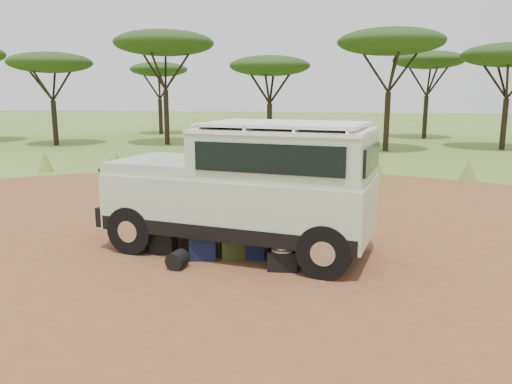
% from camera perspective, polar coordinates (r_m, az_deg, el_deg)
% --- Properties ---
extents(ground, '(140.00, 140.00, 0.00)m').
position_cam_1_polar(ground, '(8.82, -3.07, -7.76)').
color(ground, '#5C782A').
rests_on(ground, ground).
extents(dirt_clearing, '(23.00, 23.00, 0.01)m').
position_cam_1_polar(dirt_clearing, '(8.82, -3.07, -7.74)').
color(dirt_clearing, brown).
rests_on(dirt_clearing, ground).
extents(grass_fringe, '(36.60, 1.60, 0.90)m').
position_cam_1_polar(grass_fringe, '(17.07, 3.86, 2.89)').
color(grass_fringe, '#5C782A').
rests_on(grass_fringe, ground).
extents(acacia_treeline, '(46.70, 13.20, 6.26)m').
position_cam_1_polar(acacia_treeline, '(28.03, 7.88, 15.22)').
color(acacia_treeline, black).
rests_on(acacia_treeline, ground).
extents(safari_vehicle, '(5.15, 2.79, 2.38)m').
position_cam_1_polar(safari_vehicle, '(9.00, -0.87, 0.21)').
color(safari_vehicle, '#B4D1B3').
rests_on(safari_vehicle, ground).
extents(walking_staff, '(0.38, 0.49, 1.55)m').
position_cam_1_polar(walking_staff, '(10.93, -16.28, -0.27)').
color(walking_staff, maroon).
rests_on(walking_staff, ground).
extents(backpack_black, '(0.44, 0.33, 0.59)m').
position_cam_1_polar(backpack_black, '(9.25, -10.51, -5.14)').
color(backpack_black, black).
rests_on(backpack_black, ground).
extents(backpack_navy, '(0.51, 0.41, 0.60)m').
position_cam_1_polar(backpack_navy, '(8.81, -6.07, -5.80)').
color(backpack_navy, '#131D3D').
rests_on(backpack_navy, ground).
extents(backpack_olive, '(0.48, 0.42, 0.56)m').
position_cam_1_polar(backpack_olive, '(8.82, -2.71, -5.85)').
color(backpack_olive, '#313E1C').
rests_on(backpack_olive, ground).
extents(duffel_navy, '(0.46, 0.36, 0.49)m').
position_cam_1_polar(duffel_navy, '(8.85, -0.18, -6.02)').
color(duffel_navy, '#131D3D').
rests_on(duffel_navy, ground).
extents(hard_case, '(0.51, 0.38, 0.34)m').
position_cam_1_polar(hard_case, '(8.30, 3.06, -7.75)').
color(hard_case, black).
rests_on(hard_case, ground).
extents(stuff_sack, '(0.35, 0.35, 0.30)m').
position_cam_1_polar(stuff_sack, '(8.45, -8.96, -7.67)').
color(stuff_sack, black).
rests_on(stuff_sack, ground).
extents(safari_hat, '(0.38, 0.38, 0.11)m').
position_cam_1_polar(safari_hat, '(8.23, 3.08, -6.36)').
color(safari_hat, '#F6F0B8').
rests_on(safari_hat, hard_case).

